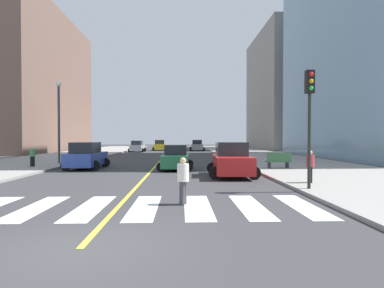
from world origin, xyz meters
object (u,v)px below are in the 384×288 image
object	(u,v)px
car_silver_third	(137,147)
pedestrian_waiting_east	(310,165)
car_yellow_fifth	(160,146)
street_lamp	(59,115)
pedestrian_walking_west	(32,155)
traffic_light_near_corner	(310,106)
car_green_fourth	(176,158)
car_red_sixth	(232,160)
pedestrian_crossing	(183,179)
car_blue_nearest	(86,156)
car_gray_second	(197,146)
fire_hydrant	(239,156)
park_bench	(279,161)

from	to	relation	value
car_silver_third	pedestrian_waiting_east	world-z (taller)	car_silver_third
car_yellow_fifth	street_lamp	bearing A→B (deg)	-103.69
pedestrian_waiting_east	pedestrian_walking_west	distance (m)	20.22
car_silver_third	traffic_light_near_corner	size ratio (longest dim) A/B	0.84
car_green_fourth	traffic_light_near_corner	world-z (taller)	traffic_light_near_corner
pedestrian_walking_west	car_red_sixth	bearing A→B (deg)	-49.28
pedestrian_crossing	pedestrian_waiting_east	distance (m)	7.56
car_yellow_fifth	pedestrian_walking_west	world-z (taller)	car_yellow_fifth
car_silver_third	traffic_light_near_corner	world-z (taller)	traffic_light_near_corner
car_silver_third	car_yellow_fifth	distance (m)	7.28
car_green_fourth	pedestrian_waiting_east	size ratio (longest dim) A/B	2.67
car_blue_nearest	pedestrian_crossing	world-z (taller)	car_blue_nearest
pedestrian_walking_west	car_gray_second	bearing A→B (deg)	38.39
car_gray_second	car_green_fourth	xyz separation A→B (m)	(-3.28, -34.56, -0.08)
car_yellow_fifth	pedestrian_walking_west	xyz separation A→B (m)	(-7.44, -35.12, 0.08)
car_silver_third	traffic_light_near_corner	xyz separation A→B (m)	(12.95, -39.98, 2.84)
pedestrian_crossing	car_gray_second	bearing A→B (deg)	20.39
pedestrian_waiting_east	fire_hydrant	bearing A→B (deg)	-168.85
car_silver_third	park_bench	xyz separation A→B (m)	(14.51, -30.63, -0.20)
pedestrian_walking_west	fire_hydrant	world-z (taller)	pedestrian_walking_west
pedestrian_crossing	street_lamp	size ratio (longest dim) A/B	0.23
car_red_sixth	park_bench	world-z (taller)	car_red_sixth
car_silver_third	car_red_sixth	bearing A→B (deg)	-71.35
fire_hydrant	street_lamp	distance (m)	17.16
pedestrian_walking_west	car_silver_third	bearing A→B (deg)	53.69
car_gray_second	street_lamp	world-z (taller)	street_lamp
car_yellow_fifth	fire_hydrant	bearing A→B (deg)	-73.13
car_blue_nearest	pedestrian_crossing	size ratio (longest dim) A/B	2.76
traffic_light_near_corner	car_red_sixth	bearing A→B (deg)	-66.54
car_red_sixth	park_bench	size ratio (longest dim) A/B	2.61
park_bench	car_red_sixth	bearing A→B (deg)	129.20
car_yellow_fifth	car_red_sixth	distance (m)	41.37
car_yellow_fifth	pedestrian_waiting_east	xyz separation A→B (m)	(10.40, -44.65, 0.09)
street_lamp	pedestrian_waiting_east	bearing A→B (deg)	-36.75
car_green_fourth	pedestrian_waiting_east	xyz separation A→B (m)	(6.73, -8.14, 0.16)
car_green_fourth	street_lamp	world-z (taller)	street_lamp
car_blue_nearest	traffic_light_near_corner	bearing A→B (deg)	-38.58
car_blue_nearest	pedestrian_crossing	xyz separation A→B (m)	(7.29, -13.24, -0.03)
car_blue_nearest	traffic_light_near_corner	size ratio (longest dim) A/B	0.90
pedestrian_walking_west	park_bench	bearing A→B (deg)	-34.25
car_green_fourth	traffic_light_near_corner	xyz separation A→B (m)	(5.94, -9.94, 2.87)
car_green_fourth	park_bench	distance (m)	7.53
traffic_light_near_corner	pedestrian_walking_west	distance (m)	20.66
park_bench	pedestrian_waiting_east	distance (m)	7.59
car_green_fourth	traffic_light_near_corner	size ratio (longest dim) A/B	0.82
street_lamp	pedestrian_crossing	bearing A→B (deg)	-57.61
car_yellow_fifth	car_red_sixth	size ratio (longest dim) A/B	0.95
car_red_sixth	traffic_light_near_corner	bearing A→B (deg)	115.87
car_red_sixth	pedestrian_walking_west	xyz separation A→B (m)	(-14.58, 5.63, 0.03)
car_blue_nearest	pedestrian_crossing	distance (m)	15.12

